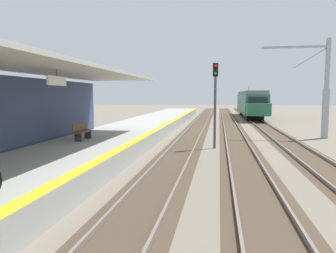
% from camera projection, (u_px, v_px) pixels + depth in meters
% --- Properties ---
extents(station_platform, '(5.00, 80.00, 0.91)m').
position_uv_depth(station_platform, '(105.00, 144.00, 18.63)').
color(station_platform, '#A8A8A3').
rests_on(station_platform, ground).
extents(track_pair_nearest_platform, '(2.34, 120.00, 0.16)m').
position_uv_depth(track_pair_nearest_platform, '(187.00, 142.00, 21.91)').
color(track_pair_nearest_platform, '#4C3D2D').
rests_on(track_pair_nearest_platform, ground).
extents(track_pair_middle, '(2.34, 120.00, 0.16)m').
position_uv_depth(track_pair_middle, '(237.00, 144.00, 21.38)').
color(track_pair_middle, '#4C3D2D').
rests_on(track_pair_middle, ground).
extents(track_pair_far_side, '(2.34, 120.00, 0.16)m').
position_uv_depth(track_pair_far_side, '(290.00, 145.00, 20.84)').
color(track_pair_far_side, '#4C3D2D').
rests_on(track_pair_far_side, ground).
extents(approaching_train, '(2.93, 19.60, 4.76)m').
position_uv_depth(approaching_train, '(251.00, 103.00, 47.24)').
color(approaching_train, '#286647').
rests_on(approaching_train, ground).
extents(rail_signal_post, '(0.32, 0.34, 5.20)m').
position_uv_depth(rail_signal_post, '(215.00, 96.00, 19.48)').
color(rail_signal_post, '#4C4C4C').
rests_on(rail_signal_post, ground).
extents(catenary_pylon_far_side, '(5.00, 0.40, 7.50)m').
position_uv_depth(catenary_pylon_far_side, '(322.00, 91.00, 24.12)').
color(catenary_pylon_far_side, '#9EA3A8').
rests_on(catenary_pylon_far_side, ground).
extents(platform_bench, '(0.45, 1.60, 0.88)m').
position_uv_depth(platform_bench, '(82.00, 131.00, 16.95)').
color(platform_bench, brown).
rests_on(platform_bench, station_platform).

